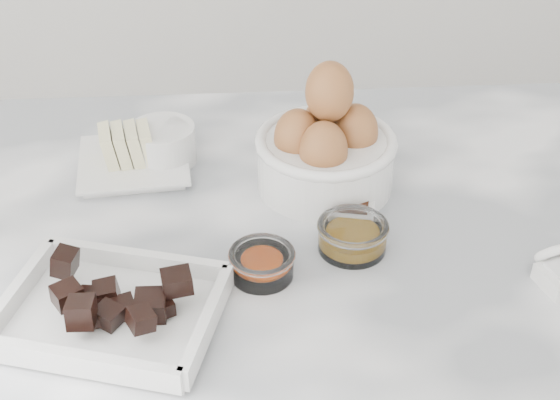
# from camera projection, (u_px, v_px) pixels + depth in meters

# --- Properties ---
(marble_slab) EXTENTS (1.20, 0.80, 0.04)m
(marble_slab) POSITION_uv_depth(u_px,v_px,m) (266.00, 254.00, 0.97)
(marble_slab) COLOR white
(marble_slab) RESTS_ON cabinet
(chocolate_dish) EXTENTS (0.27, 0.23, 0.06)m
(chocolate_dish) POSITION_uv_depth(u_px,v_px,m) (110.00, 305.00, 0.83)
(chocolate_dish) COLOR white
(chocolate_dish) RESTS_ON marble_slab
(butter_plate) EXTENTS (0.17, 0.17, 0.06)m
(butter_plate) POSITION_uv_depth(u_px,v_px,m) (131.00, 154.00, 1.08)
(butter_plate) COLOR white
(butter_plate) RESTS_ON marble_slab
(sugar_ramekin) EXTENTS (0.09, 0.09, 0.05)m
(sugar_ramekin) POSITION_uv_depth(u_px,v_px,m) (163.00, 143.00, 1.09)
(sugar_ramekin) COLOR white
(sugar_ramekin) RESTS_ON marble_slab
(egg_bowl) EXTENTS (0.19, 0.19, 0.18)m
(egg_bowl) POSITION_uv_depth(u_px,v_px,m) (326.00, 148.00, 1.03)
(egg_bowl) COLOR white
(egg_bowl) RESTS_ON marble_slab
(honey_bowl) EXTENTS (0.09, 0.09, 0.04)m
(honey_bowl) POSITION_uv_depth(u_px,v_px,m) (353.00, 236.00, 0.94)
(honey_bowl) COLOR white
(honey_bowl) RESTS_ON marble_slab
(zest_bowl) EXTENTS (0.08, 0.08, 0.03)m
(zest_bowl) POSITION_uv_depth(u_px,v_px,m) (262.00, 262.00, 0.90)
(zest_bowl) COLOR white
(zest_bowl) RESTS_ON marble_slab
(vanilla_spoon) EXTENTS (0.07, 0.08, 0.05)m
(vanilla_spoon) POSITION_uv_depth(u_px,v_px,m) (351.00, 210.00, 0.99)
(vanilla_spoon) COLOR white
(vanilla_spoon) RESTS_ON marble_slab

